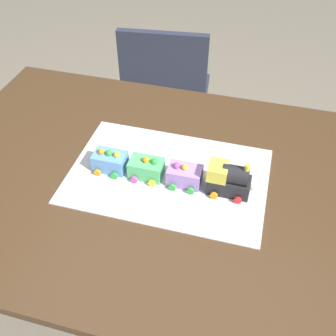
# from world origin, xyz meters

# --- Properties ---
(ground_plane) EXTENTS (8.00, 8.00, 0.00)m
(ground_plane) POSITION_xyz_m (0.00, 0.00, 0.00)
(ground_plane) COLOR gray
(dining_table) EXTENTS (1.40, 1.00, 0.74)m
(dining_table) POSITION_xyz_m (0.00, 0.00, 0.63)
(dining_table) COLOR #4C331E
(dining_table) RESTS_ON ground
(chair) EXTENTS (0.44, 0.44, 0.86)m
(chair) POSITION_xyz_m (0.17, -0.83, 0.47)
(chair) COLOR #2D3347
(chair) RESTS_ON ground
(cake_board) EXTENTS (0.60, 0.40, 0.00)m
(cake_board) POSITION_xyz_m (-0.06, -0.02, 0.74)
(cake_board) COLOR silver
(cake_board) RESTS_ON dining_table
(cake_locomotive) EXTENTS (0.14, 0.08, 0.12)m
(cake_locomotive) POSITION_xyz_m (-0.25, 0.00, 0.79)
(cake_locomotive) COLOR #232328
(cake_locomotive) RESTS_ON cake_board
(cake_car_flatbed_lavender) EXTENTS (0.10, 0.08, 0.07)m
(cake_car_flatbed_lavender) POSITION_xyz_m (-0.12, 0.00, 0.77)
(cake_car_flatbed_lavender) COLOR #AD84E0
(cake_car_flatbed_lavender) RESTS_ON cake_board
(cake_car_gondola_mint_green) EXTENTS (0.10, 0.08, 0.07)m
(cake_car_gondola_mint_green) POSITION_xyz_m (-0.00, 0.00, 0.77)
(cake_car_gondola_mint_green) COLOR #59CC7A
(cake_car_gondola_mint_green) RESTS_ON cake_board
(cake_car_hopper_sky_blue) EXTENTS (0.10, 0.08, 0.07)m
(cake_car_hopper_sky_blue) POSITION_xyz_m (0.12, 0.00, 0.77)
(cake_car_hopper_sky_blue) COLOR #669EEA
(cake_car_hopper_sky_blue) RESTS_ON cake_board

